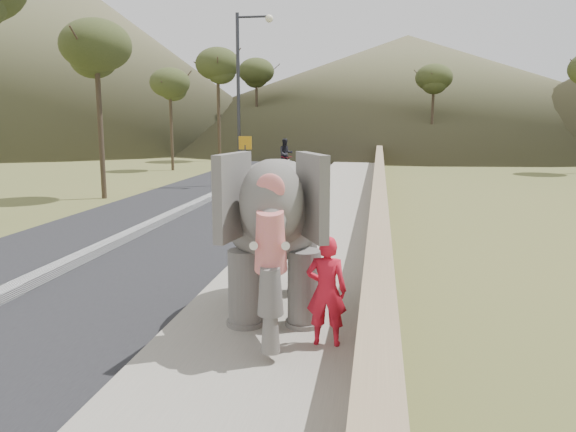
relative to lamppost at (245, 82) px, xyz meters
The scene contains 12 objects.
ground 18.84m from the lamppost, 75.07° to the right, with size 160.00×160.00×0.00m, color olive.
road 9.01m from the lamppost, 92.34° to the right, with size 7.00×120.00×0.03m, color black.
median 8.96m from the lamppost, 92.34° to the right, with size 0.35×120.00×0.22m, color black.
walkway 10.13m from the lamppost, 58.27° to the right, with size 3.00×120.00×0.15m, color #9E9687.
parapet 10.79m from the lamppost, 50.11° to the right, with size 0.30×120.00×1.10m, color tan.
lamppost is the anchor object (origin of this frame).
signboard 3.34m from the lamppost, 77.21° to the right, with size 0.60×0.08×2.40m.
hill_left 50.47m from the lamppost, 131.68° to the left, with size 60.00×60.00×22.00m, color brown.
hill_far 53.35m from the lamppost, 79.53° to the left, with size 80.00×80.00×14.00m, color brown.
elephant_and_man 18.48m from the lamppost, 74.97° to the right, with size 2.37×3.79×2.59m.
motorcyclist 8.09m from the lamppost, 83.62° to the left, with size 1.24×1.99×2.03m.
trees 11.33m from the lamppost, 78.68° to the left, with size 35.19×43.77×9.31m.
Camera 1 is at (1.60, -8.67, 3.25)m, focal length 35.00 mm.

